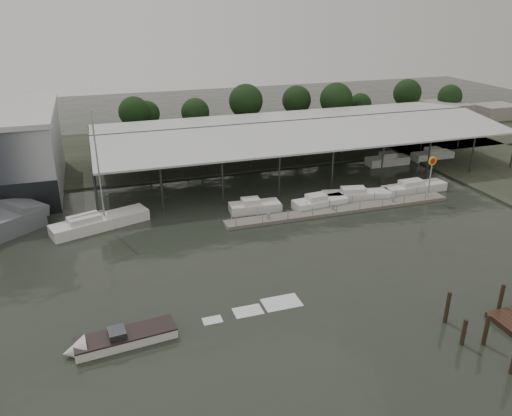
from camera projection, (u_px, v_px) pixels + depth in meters
name	position (u px, v px, depth m)	size (l,w,h in m)	color
ground	(243.00, 273.00, 45.40)	(200.00, 200.00, 0.00)	#242A22
land_strip_far	(169.00, 150.00, 82.13)	(140.00, 30.00, 0.30)	#3A4030
covered_boat_shed	(298.00, 125.00, 72.48)	(58.24, 24.00, 6.96)	#B9BCBE
floating_dock	(340.00, 210.00, 58.43)	(28.00, 2.00, 1.40)	slate
shell_fuel_sign	(431.00, 169.00, 60.47)	(1.10, 0.18, 5.55)	#979A9D
distant_commercial_buildings	(457.00, 112.00, 100.95)	(22.00, 8.00, 4.00)	gray
white_sailboat	(99.00, 222.00, 54.06)	(10.71, 5.76, 13.03)	white
speedboat_underway	(117.00, 340.00, 35.75)	(18.88, 3.90, 2.00)	white
moored_cruiser_0	(254.00, 206.00, 58.32)	(6.01, 2.55, 1.70)	white
moored_cruiser_1	(319.00, 202.00, 59.47)	(6.77, 2.75, 1.70)	white
moored_cruiser_2	(356.00, 195.00, 61.72)	(8.65, 3.81, 1.70)	white
moored_cruiser_3	(414.00, 188.00, 64.16)	(8.87, 2.59, 1.70)	white
mooring_pilings	(488.00, 332.00, 35.69)	(5.99, 6.50, 3.54)	#35271A
horizon_tree_line	(293.00, 102.00, 92.35)	(67.59, 10.72, 9.19)	black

